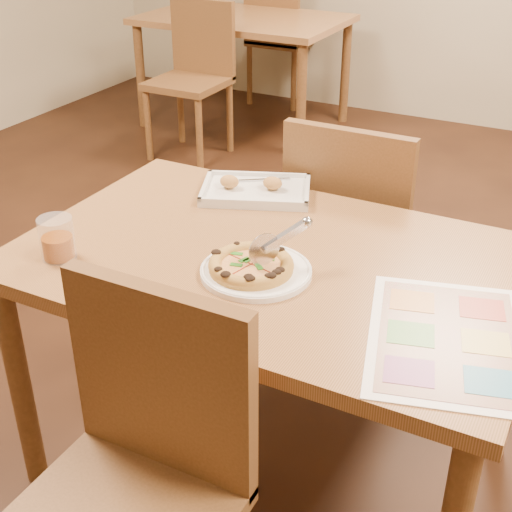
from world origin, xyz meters
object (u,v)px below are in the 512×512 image
at_px(pizza_cutter, 278,241).
at_px(appetizer_tray, 255,191).
at_px(dining_table, 273,284).
at_px(bg_chair_far, 277,27).
at_px(chair_near, 139,452).
at_px(plate, 256,271).
at_px(bg_chair_near, 196,60).
at_px(menu, 448,339).
at_px(bg_table, 244,30).
at_px(pizza, 251,265).
at_px(glass_tumbler, 57,241).
at_px(chair_far, 353,218).

relative_size(pizza_cutter, appetizer_tray, 0.38).
bearing_deg(dining_table, bg_chair_far, 115.85).
bearing_deg(pizza_cutter, chair_near, -151.41).
xyz_separation_m(dining_table, plate, (0.00, -0.10, 0.09)).
bearing_deg(appetizer_tray, pizza_cutter, -55.58).
relative_size(bg_chair_near, plate, 1.73).
relative_size(dining_table, appetizer_tray, 3.43).
bearing_deg(dining_table, menu, -18.19).
bearing_deg(plate, pizza_cutter, 39.88).
bearing_deg(chair_near, bg_chair_far, 112.29).
bearing_deg(bg_table, bg_chair_far, 90.00).
distance_m(chair_near, plate, 0.52).
height_order(chair_near, pizza, chair_near).
distance_m(pizza_cutter, appetizer_tray, 0.47).
bearing_deg(plate, bg_chair_near, 124.86).
relative_size(plate, pizza, 1.31).
bearing_deg(appetizer_tray, glass_tumbler, -114.27).
distance_m(pizza, pizza_cutter, 0.09).
relative_size(pizza, appetizer_tray, 0.55).
height_order(chair_far, glass_tumbler, chair_far).
bearing_deg(glass_tumbler, dining_table, 28.67).
relative_size(pizza_cutter, menu, 0.31).
xyz_separation_m(bg_table, menu, (2.09, -2.96, 0.09)).
relative_size(bg_table, glass_tumbler, 11.87).
height_order(bg_chair_far, menu, bg_chair_far).
height_order(dining_table, bg_chair_near, bg_chair_near).
bearing_deg(plate, bg_chair_far, 115.22).
bearing_deg(pizza_cutter, glass_tumbler, 143.66).
distance_m(bg_table, appetizer_tray, 2.85).
bearing_deg(bg_chair_far, bg_chair_near, 90.00).
relative_size(bg_table, menu, 2.83).
bearing_deg(bg_table, glass_tumbler, -69.83).
xyz_separation_m(bg_table, glass_tumbler, (1.12, -3.06, 0.13)).
bearing_deg(plate, chair_far, 90.29).
bearing_deg(pizza, appetizer_tray, 116.37).
relative_size(bg_chair_near, menu, 1.02).
bearing_deg(appetizer_tray, pizza, -63.63).
bearing_deg(appetizer_tray, bg_table, 119.10).
relative_size(chair_near, pizza, 2.26).
bearing_deg(glass_tumbler, bg_chair_far, 107.52).
height_order(dining_table, bg_chair_far, bg_chair_far).
bearing_deg(bg_table, chair_far, -53.95).
height_order(plate, pizza, pizza).
bearing_deg(bg_chair_far, plate, 115.22).
xyz_separation_m(bg_chair_near, menu, (2.09, -2.36, 0.16)).
bearing_deg(chair_far, glass_tumbler, 61.10).
bearing_deg(chair_far, menu, 122.56).
xyz_separation_m(chair_near, menu, (0.49, 0.44, 0.16)).
height_order(pizza, menu, pizza).
height_order(chair_near, bg_table, chair_near).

